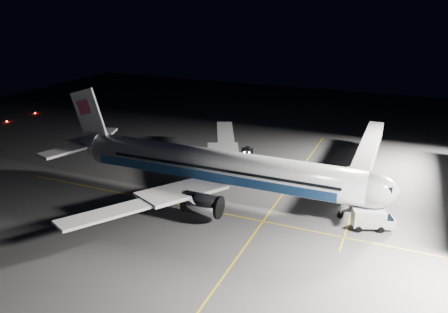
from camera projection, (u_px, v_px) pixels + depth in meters
name	position (u px, v px, depth m)	size (l,w,h in m)	color
ground	(219.00, 195.00, 74.83)	(200.00, 200.00, 0.00)	#4C4C4F
guide_line_main	(275.00, 205.00, 71.12)	(0.25, 80.00, 0.01)	gold
guide_line_cross	(203.00, 210.00, 69.64)	(70.00, 0.25, 0.01)	gold
guide_line_side	(358.00, 194.00, 75.31)	(0.25, 40.00, 0.01)	gold
airliner	(213.00, 166.00, 73.47)	(61.48, 54.22, 16.64)	silver
jet_bridge	(367.00, 154.00, 80.71)	(3.60, 34.40, 6.30)	#B2B2B7
service_truck	(372.00, 219.00, 63.36)	(6.30, 4.27, 3.01)	silver
baggage_tug	(247.00, 151.00, 93.83)	(2.86, 2.47, 1.82)	black
safety_cone_a	(227.00, 185.00, 78.26)	(0.39, 0.39, 0.59)	#E95109
safety_cone_b	(211.00, 177.00, 81.46)	(0.38, 0.38, 0.57)	#E95109
safety_cone_c	(258.00, 168.00, 85.96)	(0.40, 0.40, 0.61)	#E95109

